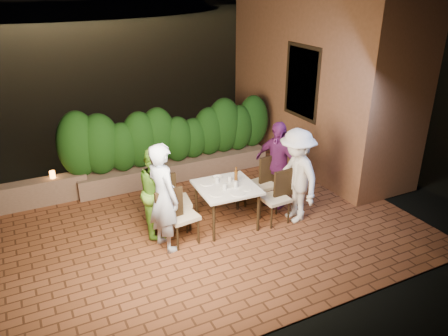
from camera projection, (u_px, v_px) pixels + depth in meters
ground at (213, 230)px, 7.61m from camera, size 400.00×400.00×0.00m
terrace_floor at (201, 220)px, 8.05m from camera, size 7.00×6.00×0.15m
building_wall at (320, 52)px, 9.71m from camera, size 1.60×5.00×5.00m
window_pane at (303, 82)px, 9.18m from camera, size 0.08×1.00×1.40m
window_frame at (303, 82)px, 9.18m from camera, size 0.06×1.15×1.55m
planter at (176, 169)px, 9.49m from camera, size 4.20×0.55×0.40m
hedge at (175, 136)px, 9.19m from camera, size 4.00×0.70×1.10m
parapet at (27, 195)px, 8.25m from camera, size 2.20×0.30×0.50m
hill at (40, 41)px, 59.24m from camera, size 52.00×40.00×22.00m
dining_table at (227, 205)px, 7.61m from camera, size 1.04×1.04×0.75m
plate_nw at (216, 194)px, 7.17m from camera, size 0.21×0.21×0.01m
plate_sw at (207, 183)px, 7.55m from camera, size 0.24×0.24×0.01m
plate_ne at (245, 188)px, 7.37m from camera, size 0.23×0.23×0.01m
plate_se at (236, 179)px, 7.72m from camera, size 0.21×0.21×0.01m
plate_centre at (227, 186)px, 7.44m from camera, size 0.23×0.23×0.01m
plate_front at (238, 193)px, 7.19m from camera, size 0.24×0.24×0.01m
glass_nw at (225, 187)px, 7.30m from camera, size 0.07×0.07×0.12m
glass_sw at (217, 180)px, 7.55m from camera, size 0.06×0.06×0.11m
glass_ne at (236, 185)px, 7.38m from camera, size 0.07×0.07×0.12m
glass_se at (230, 179)px, 7.58m from camera, size 0.07×0.07×0.11m
beer_bottle at (236, 176)px, 7.48m from camera, size 0.06×0.06×0.31m
bowl at (217, 178)px, 7.72m from camera, size 0.17×0.17×0.04m
chair_left_front at (182, 215)px, 7.05m from camera, size 0.52×0.52×1.01m
chair_left_back at (176, 201)px, 7.47m from camera, size 0.54×0.54×1.04m
chair_right_front at (275, 197)px, 7.66m from camera, size 0.47×0.47×0.96m
chair_right_back at (260, 184)px, 8.09m from camera, size 0.53×0.53×1.02m
diner_blue at (163, 198)px, 6.75m from camera, size 0.58×0.74×1.79m
diner_green at (157, 191)px, 7.24m from camera, size 0.76×0.88×1.54m
diner_white at (296, 176)px, 7.59m from camera, size 0.67×1.12×1.71m
diner_purple at (277, 164)px, 8.11m from camera, size 0.72×1.06×1.67m
parapet_lamp at (52, 175)px, 8.33m from camera, size 0.10×0.10×0.14m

